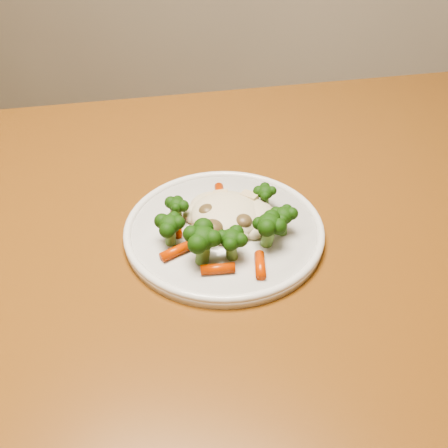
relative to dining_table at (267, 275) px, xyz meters
name	(u,v)px	position (x,y,z in m)	size (l,w,h in m)	color
dining_table	(267,275)	(0.00, 0.00, 0.00)	(1.37, 1.18, 0.75)	brown
plate	(224,232)	(-0.05, -0.05, 0.11)	(0.25, 0.25, 0.01)	white
meal	(226,221)	(-0.05, -0.06, 0.14)	(0.17, 0.17, 0.05)	beige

